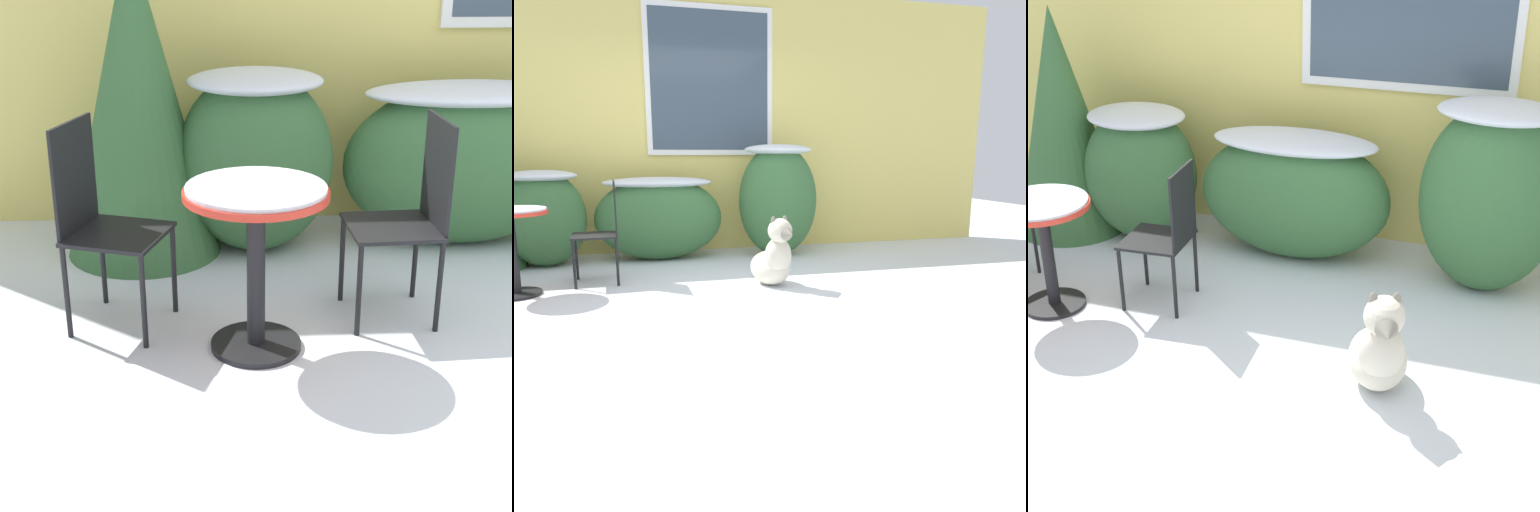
# 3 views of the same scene
# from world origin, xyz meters

# --- Properties ---
(ground_plane) EXTENTS (16.00, 16.00, 0.00)m
(ground_plane) POSITION_xyz_m (0.00, 0.00, 0.00)
(ground_plane) COLOR silver
(house_wall) EXTENTS (8.00, 0.10, 3.02)m
(house_wall) POSITION_xyz_m (0.03, 2.20, 1.54)
(house_wall) COLOR #E5D16B
(house_wall) RESTS_ON ground_plane
(shrub_left) EXTENTS (0.85, 0.70, 1.00)m
(shrub_left) POSITION_xyz_m (-1.47, 1.66, 0.53)
(shrub_left) COLOR #386638
(shrub_left) RESTS_ON ground_plane
(shrub_middle) EXTENTS (1.37, 0.62, 0.91)m
(shrub_middle) POSITION_xyz_m (-0.30, 1.71, 0.49)
(shrub_middle) COLOR #386638
(shrub_middle) RESTS_ON ground_plane
(shrub_right) EXTENTS (0.90, 0.64, 1.26)m
(shrub_right) POSITION_xyz_m (1.04, 1.63, 0.67)
(shrub_right) COLOR #386638
(shrub_right) RESTS_ON ground_plane
(evergreen_bush) EXTENTS (0.85, 0.85, 1.67)m
(evergreen_bush) POSITION_xyz_m (-2.09, 1.66, 0.84)
(evergreen_bush) COLOR #386638
(evergreen_bush) RESTS_ON ground_plane
(patio_table) EXTENTS (0.59, 0.59, 0.72)m
(patio_table) POSITION_xyz_m (-1.52, 0.51, 0.53)
(patio_table) COLOR black
(patio_table) RESTS_ON ground_plane
(patio_chair_near_table) EXTENTS (0.42, 0.42, 0.92)m
(patio_chair_near_table) POSITION_xyz_m (-0.82, 0.79, 0.50)
(patio_chair_near_table) COLOR black
(patio_chair_near_table) RESTS_ON ground_plane
(dog) EXTENTS (0.44, 0.65, 0.64)m
(dog) POSITION_xyz_m (0.63, 0.29, 0.24)
(dog) COLOR beige
(dog) RESTS_ON ground_plane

